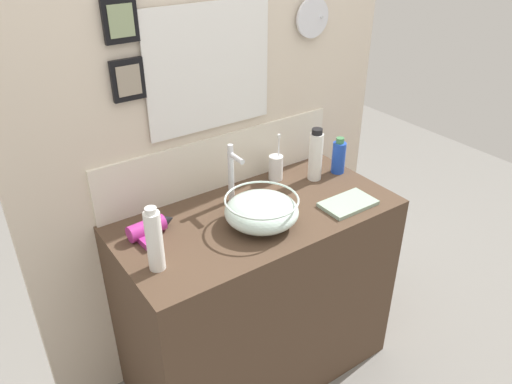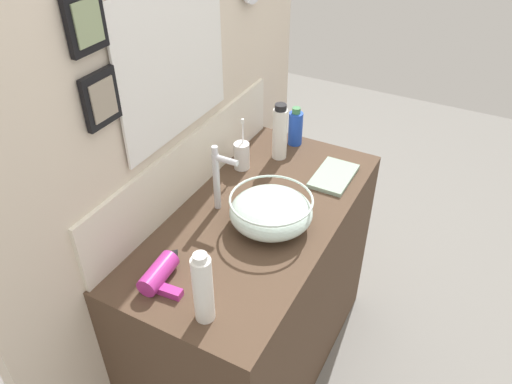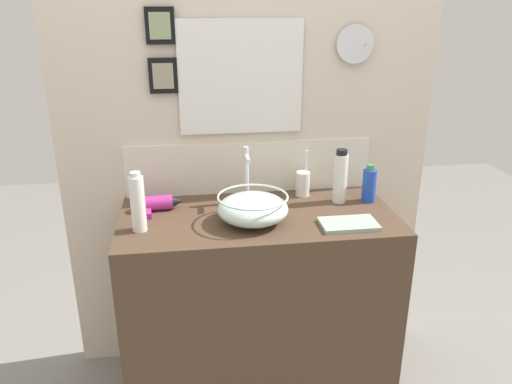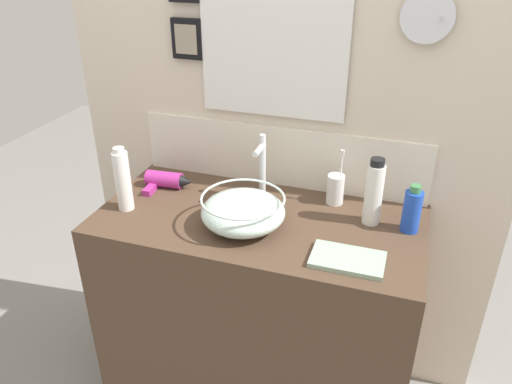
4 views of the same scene
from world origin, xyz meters
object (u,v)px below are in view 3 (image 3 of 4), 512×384
hair_drier (159,204)px  shampoo_bottle (340,177)px  glass_bowl_sink (253,208)px  spray_bottle (138,203)px  toothbrush_cup (303,184)px  hand_towel (349,224)px  faucet (246,172)px  soap_dispenser (369,185)px

hair_drier → shampoo_bottle: 0.78m
glass_bowl_sink → spray_bottle: size_ratio=1.19×
hair_drier → toothbrush_cup: bearing=7.5°
hair_drier → hand_towel: size_ratio=0.85×
hand_towel → faucet: bearing=141.4°
glass_bowl_sink → faucet: bearing=90.0°
toothbrush_cup → soap_dispenser: toothbrush_cup is taller
soap_dispenser → hand_towel: size_ratio=0.76×
shampoo_bottle → hand_towel: bearing=-98.4°
toothbrush_cup → hand_towel: (0.10, -0.35, -0.05)m
toothbrush_cup → shampoo_bottle: 0.18m
faucet → hand_towel: bearing=-38.6°
faucet → soap_dispenser: bearing=-5.6°
shampoo_bottle → soap_dispenser: bearing=-5.5°
glass_bowl_sink → toothbrush_cup: 0.37m
faucet → hair_drier: size_ratio=1.35×
soap_dispenser → faucet: bearing=174.4°
hair_drier → spray_bottle: bearing=-108.3°
shampoo_bottle → hair_drier: bearing=179.1°
glass_bowl_sink → toothbrush_cup: toothbrush_cup is taller
soap_dispenser → toothbrush_cup: bearing=158.0°
faucet → glass_bowl_sink: bearing=-90.0°
hair_drier → soap_dispenser: bearing=-1.6°
spray_bottle → hand_towel: spray_bottle is taller
glass_bowl_sink → soap_dispenser: size_ratio=1.67×
glass_bowl_sink → toothbrush_cup: size_ratio=1.34×
glass_bowl_sink → hair_drier: glass_bowl_sink is taller
glass_bowl_sink → faucet: faucet is taller
hair_drier → toothbrush_cup: (0.63, 0.08, 0.03)m
hair_drier → shampoo_bottle: shampoo_bottle is taller
faucet → hair_drier: faucet is taller
soap_dispenser → shampoo_bottle: bearing=174.5°
faucet → toothbrush_cup: faucet is taller
spray_bottle → shampoo_bottle: shampoo_bottle is taller
soap_dispenser → hand_towel: bearing=-124.5°
faucet → hand_towel: (0.36, -0.29, -0.13)m
hand_towel → shampoo_bottle: bearing=81.6°
glass_bowl_sink → shampoo_bottle: size_ratio=1.19×
faucet → toothbrush_cup: size_ratio=1.20×
toothbrush_cup → soap_dispenser: (0.27, -0.11, 0.02)m
hair_drier → soap_dispenser: (0.90, -0.02, 0.05)m
spray_bottle → hair_drier: bearing=71.7°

